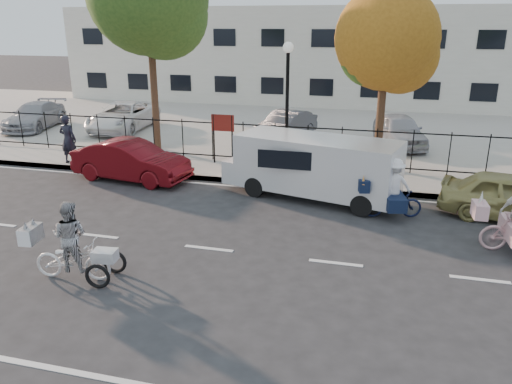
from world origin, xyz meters
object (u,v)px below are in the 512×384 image
(zebra_trike, at_px, (72,250))
(pedestrian, at_px, (68,139))
(white_van, at_px, (314,165))
(lot_car_c, at_px, (286,125))
(lamppost, at_px, (287,84))
(lot_car_a, at_px, (35,116))
(lot_car_b, at_px, (123,116))
(lot_car_d, at_px, (399,130))
(bull_bike, at_px, (392,194))
(red_sedan, at_px, (131,161))

(zebra_trike, relative_size, pedestrian, 1.13)
(white_van, relative_size, pedestrian, 3.14)
(pedestrian, distance_m, lot_car_c, 9.12)
(lamppost, height_order, zebra_trike, lamppost)
(lot_car_a, height_order, lot_car_b, lot_car_b)
(lamppost, bearing_deg, pedestrian, -169.88)
(white_van, distance_m, lot_car_a, 15.89)
(white_van, xyz_separation_m, lot_car_a, (-14.57, 6.32, -0.27))
(white_van, bearing_deg, lot_car_d, 84.06)
(bull_bike, height_order, pedestrian, pedestrian)
(bull_bike, bearing_deg, red_sedan, 67.88)
(zebra_trike, distance_m, red_sedan, 6.89)
(bull_bike, bearing_deg, lamppost, 32.07)
(pedestrian, height_order, lot_car_c, pedestrian)
(lot_car_a, bearing_deg, zebra_trike, -60.75)
(bull_bike, bearing_deg, lot_car_d, -15.34)
(zebra_trike, bearing_deg, lamppost, -23.69)
(lot_car_a, bearing_deg, pedestrian, -54.28)
(lot_car_d, bearing_deg, lot_car_c, 163.95)
(red_sedan, height_order, pedestrian, pedestrian)
(lamppost, relative_size, lot_car_a, 1.03)
(zebra_trike, xyz_separation_m, pedestrian, (-5.11, 7.46, 0.38))
(zebra_trike, distance_m, lot_car_a, 16.41)
(red_sedan, distance_m, lot_car_b, 7.89)
(lot_car_a, bearing_deg, lot_car_c, -6.95)
(lot_car_d, bearing_deg, bull_bike, -106.90)
(white_van, xyz_separation_m, red_sedan, (-6.20, 0.26, -0.36))
(lamppost, xyz_separation_m, zebra_trike, (-2.74, -8.86, -2.45))
(zebra_trike, height_order, bull_bike, zebra_trike)
(lamppost, distance_m, lot_car_b, 10.20)
(zebra_trike, bearing_deg, lot_car_c, -14.27)
(lot_car_b, bearing_deg, lot_car_c, -3.16)
(white_van, bearing_deg, red_sedan, -167.99)
(pedestrian, bearing_deg, lot_car_d, -152.50)
(red_sedan, relative_size, lot_car_c, 1.10)
(lot_car_a, bearing_deg, white_van, -33.93)
(lamppost, bearing_deg, red_sedan, -154.65)
(red_sedan, distance_m, lot_car_d, 11.07)
(zebra_trike, height_order, white_van, white_van)
(bull_bike, distance_m, red_sedan, 8.62)
(lot_car_c, xyz_separation_m, lot_car_d, (4.85, -0.09, 0.05))
(zebra_trike, xyz_separation_m, red_sedan, (-2.12, 6.56, 0.01))
(white_van, xyz_separation_m, lot_car_c, (-2.26, 7.08, -0.27))
(bull_bike, xyz_separation_m, red_sedan, (-8.52, 1.31, 0.01))
(zebra_trike, height_order, lot_car_d, zebra_trike)
(zebra_trike, height_order, red_sedan, zebra_trike)
(lamppost, height_order, pedestrian, lamppost)
(zebra_trike, relative_size, lot_car_d, 0.52)
(bull_bike, bearing_deg, pedestrian, 65.74)
(lamppost, height_order, bull_bike, lamppost)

